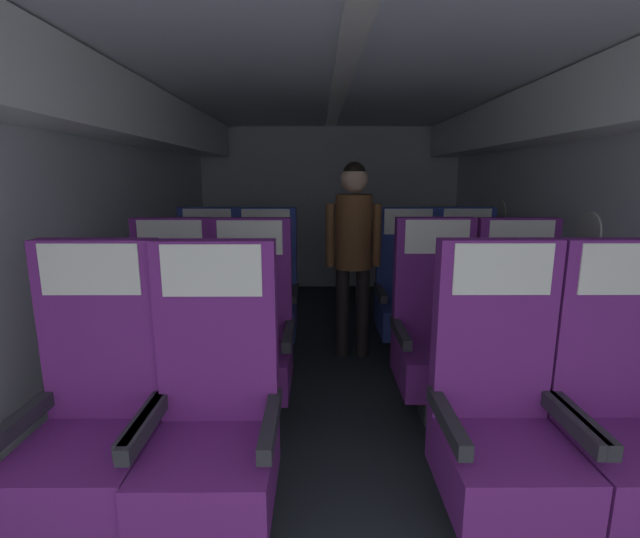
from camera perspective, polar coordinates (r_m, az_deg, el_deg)
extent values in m
cube|color=#23282D|center=(3.23, 2.60, -14.73)|extent=(3.52, 6.13, 0.02)
cube|color=silver|center=(3.27, -27.69, 3.51)|extent=(0.08, 5.73, 2.07)
cube|color=silver|center=(3.43, 31.71, 3.42)|extent=(0.08, 5.73, 2.07)
cube|color=silver|center=(2.96, 3.00, 24.24)|extent=(3.40, 5.73, 0.06)
cube|color=silver|center=(5.79, 1.23, 7.82)|extent=(3.40, 0.06, 2.07)
cube|color=white|center=(3.18, -25.30, 18.28)|extent=(0.38, 5.50, 0.36)
cube|color=white|center=(3.32, 29.79, 17.55)|extent=(0.38, 5.50, 0.36)
cube|color=white|center=(2.95, 2.99, 23.48)|extent=(0.12, 5.16, 0.02)
cylinder|color=white|center=(3.40, 31.14, 4.13)|extent=(0.01, 0.26, 0.26)
cylinder|color=white|center=(4.68, 22.07, 6.57)|extent=(0.01, 0.26, 0.26)
cube|color=#38383D|center=(2.18, -26.83, -26.77)|extent=(0.17, 0.18, 0.23)
cube|color=#6B237A|center=(2.05, -27.46, -21.72)|extent=(0.47, 0.51, 0.23)
cube|color=#6B237A|center=(2.01, -26.09, -6.97)|extent=(0.47, 0.09, 0.73)
cube|color=#28282D|center=(1.86, -21.53, -17.48)|extent=(0.05, 0.43, 0.06)
cube|color=#28282D|center=(2.06, -33.86, -15.74)|extent=(0.05, 0.43, 0.06)
cube|color=silver|center=(1.91, -27.41, -0.06)|extent=(0.38, 0.01, 0.20)
cube|color=#38383D|center=(2.02, -13.39, -29.21)|extent=(0.17, 0.18, 0.23)
cube|color=#6B237A|center=(1.88, -13.74, -23.94)|extent=(0.47, 0.51, 0.23)
cube|color=#6B237A|center=(1.84, -12.99, -7.77)|extent=(0.47, 0.09, 0.73)
cube|color=#28282D|center=(1.73, -6.34, -18.95)|extent=(0.05, 0.43, 0.06)
cube|color=#28282D|center=(1.83, -21.33, -17.88)|extent=(0.05, 0.43, 0.06)
cube|color=silver|center=(1.72, -13.73, -0.21)|extent=(0.38, 0.01, 0.20)
cube|color=#38383D|center=(2.32, 34.23, -24.99)|extent=(0.17, 0.18, 0.23)
cube|color=#6B237A|center=(2.20, 34.95, -20.14)|extent=(0.47, 0.51, 0.23)
cube|color=#6B237A|center=(2.16, 33.30, -6.46)|extent=(0.47, 0.09, 0.73)
cube|color=#28282D|center=(1.98, 30.09, -16.31)|extent=(0.05, 0.43, 0.06)
cube|color=silver|center=(2.07, 34.84, -0.03)|extent=(0.38, 0.01, 0.20)
cube|color=#38383D|center=(2.11, 21.93, -27.63)|extent=(0.17, 0.18, 0.23)
cube|color=#6B237A|center=(1.98, 22.47, -22.48)|extent=(0.47, 0.51, 0.23)
cube|color=#6B237A|center=(1.94, 21.23, -7.20)|extent=(0.47, 0.09, 0.73)
cube|color=#28282D|center=(1.97, 29.30, -16.41)|extent=(0.05, 0.43, 0.06)
cube|color=#28282D|center=(1.80, 16.00, -18.03)|extent=(0.05, 0.43, 0.06)
cube|color=silver|center=(1.83, 22.38, -0.05)|extent=(0.38, 0.01, 0.20)
cube|color=#38383D|center=(2.90, -18.38, -15.87)|extent=(0.17, 0.18, 0.23)
cube|color=#6B237A|center=(2.80, -18.69, -11.73)|extent=(0.47, 0.51, 0.23)
cube|color=#6B237A|center=(2.84, -18.02, -1.13)|extent=(0.47, 0.09, 0.73)
cube|color=#28282D|center=(2.66, -14.30, -7.97)|extent=(0.05, 0.43, 0.06)
cube|color=#28282D|center=(2.81, -23.39, -7.57)|extent=(0.05, 0.43, 0.06)
cube|color=silver|center=(2.75, -18.67, 3.88)|extent=(0.38, 0.01, 0.20)
cube|color=#38383D|center=(2.77, -8.81, -16.67)|extent=(0.17, 0.18, 0.23)
cube|color=#6B237A|center=(2.67, -8.96, -12.37)|extent=(0.47, 0.51, 0.23)
cube|color=#6B237A|center=(2.72, -8.64, -1.26)|extent=(0.47, 0.09, 0.73)
cube|color=#28282D|center=(2.57, -4.06, -8.34)|extent=(0.05, 0.43, 0.06)
cube|color=#28282D|center=(2.64, -14.02, -8.13)|extent=(0.05, 0.43, 0.06)
cube|color=silver|center=(2.62, -8.97, 3.99)|extent=(0.38, 0.01, 0.20)
cube|color=#38383D|center=(2.99, 24.05, -15.39)|extent=(0.17, 0.18, 0.23)
cube|color=#6B237A|center=(2.90, 24.43, -11.37)|extent=(0.47, 0.51, 0.23)
cube|color=#6B237A|center=(2.94, 23.55, -1.13)|extent=(0.47, 0.09, 0.73)
cube|color=#28282D|center=(2.93, 28.83, -7.28)|extent=(0.05, 0.43, 0.06)
cube|color=#28282D|center=(2.74, 20.45, -7.80)|extent=(0.05, 0.43, 0.06)
cube|color=silver|center=(2.85, 24.37, 3.70)|extent=(0.38, 0.01, 0.20)
cube|color=#38383D|center=(2.86, 14.58, -16.02)|extent=(0.17, 0.18, 0.23)
cube|color=#6B237A|center=(2.76, 14.82, -11.83)|extent=(0.47, 0.51, 0.23)
cube|color=#6B237A|center=(2.80, 14.24, -1.08)|extent=(0.47, 0.09, 0.73)
cube|color=#28282D|center=(2.76, 19.64, -7.64)|extent=(0.05, 0.43, 0.06)
cube|color=#28282D|center=(2.64, 10.25, -8.00)|extent=(0.05, 0.43, 0.06)
cube|color=silver|center=(2.71, 14.77, 4.00)|extent=(0.38, 0.01, 0.20)
cube|color=#38383D|center=(3.72, -14.06, -9.34)|extent=(0.17, 0.18, 0.23)
cube|color=navy|center=(3.64, -14.24, -5.99)|extent=(0.47, 0.51, 0.23)
cube|color=navy|center=(3.73, -13.85, 2.05)|extent=(0.47, 0.09, 0.73)
cube|color=#28282D|center=(3.54, -10.83, -2.93)|extent=(0.05, 0.43, 0.06)
cube|color=#28282D|center=(3.65, -17.86, -2.85)|extent=(0.05, 0.43, 0.06)
cube|color=silver|center=(3.65, -14.23, 5.90)|extent=(0.38, 0.01, 0.20)
cube|color=#38383D|center=(3.61, -6.85, -9.69)|extent=(0.17, 0.18, 0.23)
cube|color=navy|center=(3.53, -6.94, -6.26)|extent=(0.47, 0.51, 0.23)
cube|color=navy|center=(3.62, -6.76, 2.03)|extent=(0.47, 0.09, 0.73)
cube|color=#28282D|center=(3.46, -3.28, -3.07)|extent=(0.05, 0.43, 0.06)
cube|color=#28282D|center=(3.51, -10.71, -3.04)|extent=(0.05, 0.43, 0.06)
cube|color=silver|center=(3.54, -6.95, 6.01)|extent=(0.38, 0.01, 0.20)
cube|color=#38383D|center=(3.80, 18.13, -9.08)|extent=(0.17, 0.18, 0.23)
cube|color=navy|center=(3.73, 18.36, -5.81)|extent=(0.47, 0.51, 0.23)
cube|color=navy|center=(3.81, 17.83, 2.04)|extent=(0.47, 0.09, 0.73)
cube|color=#28282D|center=(3.76, 21.83, -2.71)|extent=(0.05, 0.43, 0.06)
cube|color=#28282D|center=(3.61, 15.15, -2.83)|extent=(0.05, 0.43, 0.06)
cube|color=silver|center=(3.74, 18.31, 5.80)|extent=(0.38, 0.01, 0.20)
cube|color=#38383D|center=(3.67, 11.11, -9.50)|extent=(0.17, 0.18, 0.23)
cube|color=navy|center=(3.59, 11.25, -6.11)|extent=(0.47, 0.51, 0.23)
cube|color=navy|center=(3.68, 10.91, 2.04)|extent=(0.47, 0.09, 0.73)
cube|color=#28282D|center=(3.59, 14.94, -2.92)|extent=(0.05, 0.43, 0.06)
cube|color=#28282D|center=(3.49, 7.74, -3.00)|extent=(0.05, 0.43, 0.06)
cube|color=silver|center=(3.59, 11.22, 5.96)|extent=(0.38, 0.01, 0.20)
cylinder|color=black|center=(3.58, 2.87, -5.55)|extent=(0.11, 0.11, 0.73)
cylinder|color=black|center=(3.60, 5.43, -5.53)|extent=(0.11, 0.11, 0.73)
cylinder|color=brown|center=(3.45, 4.31, 4.79)|extent=(0.28, 0.28, 0.57)
cylinder|color=brown|center=(3.45, 1.31, 4.33)|extent=(0.07, 0.07, 0.48)
cylinder|color=brown|center=(3.48, 7.27, 4.30)|extent=(0.07, 0.07, 0.48)
sphere|color=tan|center=(3.43, 4.42, 11.40)|extent=(0.21, 0.21, 0.21)
sphere|color=black|center=(3.43, 4.43, 12.09)|extent=(0.17, 0.17, 0.17)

